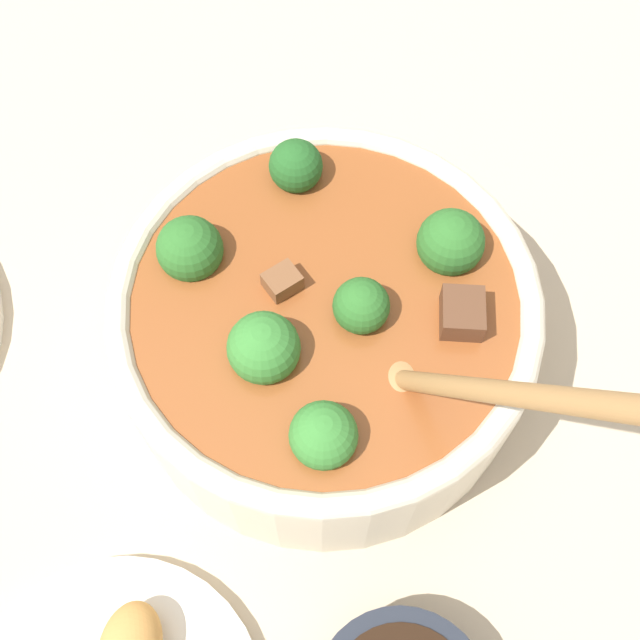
% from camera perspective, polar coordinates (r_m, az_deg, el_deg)
% --- Properties ---
extents(ground_plane, '(4.00, 4.00, 0.00)m').
position_cam_1_polar(ground_plane, '(0.57, 0.00, -2.72)').
color(ground_plane, '#C6B293').
extents(stew_bowl, '(0.29, 0.28, 0.29)m').
position_cam_1_polar(stew_bowl, '(0.52, 0.02, -0.30)').
color(stew_bowl, beige).
rests_on(stew_bowl, ground_plane).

